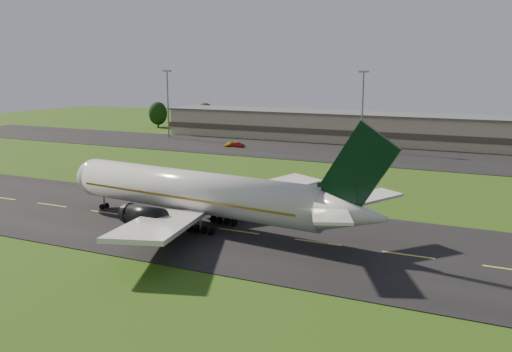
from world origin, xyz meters
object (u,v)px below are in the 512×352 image
at_px(light_mast_centre, 363,101).
at_px(service_vehicle_a, 230,144).
at_px(service_vehicle_b, 238,145).
at_px(service_vehicle_c, 381,153).
at_px(light_mast_west, 168,96).
at_px(airliner, 199,193).
at_px(terminal, 382,129).

distance_m(light_mast_centre, service_vehicle_a, 37.09).
bearing_deg(service_vehicle_b, service_vehicle_a, 84.53).
bearing_deg(service_vehicle_c, light_mast_west, -171.59).
bearing_deg(airliner, light_mast_west, 133.10).
bearing_deg(service_vehicle_b, service_vehicle_c, -81.91).
bearing_deg(service_vehicle_a, service_vehicle_c, 13.75).
bearing_deg(terminal, service_vehicle_b, -141.55).
relative_size(light_mast_centre, service_vehicle_c, 3.83).
height_order(airliner, light_mast_west, light_mast_west).
xyz_separation_m(terminal, service_vehicle_b, (-32.50, -25.81, -3.27)).
bearing_deg(light_mast_west, service_vehicle_c, -6.90).
height_order(light_mast_centre, service_vehicle_b, light_mast_centre).
bearing_deg(service_vehicle_a, light_mast_centre, 27.44).
relative_size(service_vehicle_a, service_vehicle_b, 0.97).
bearing_deg(service_vehicle_c, service_vehicle_a, -163.41).
height_order(airliner, terminal, airliner).
distance_m(light_mast_centre, service_vehicle_b, 34.70).
xyz_separation_m(light_mast_west, service_vehicle_b, (28.90, -9.62, -12.01)).
xyz_separation_m(airliner, terminal, (1.30, 96.28, -0.67)).
xyz_separation_m(terminal, light_mast_west, (-61.40, -16.18, 8.75)).
height_order(light_mast_west, light_mast_centre, same).
bearing_deg(terminal, service_vehicle_a, -144.43).
bearing_deg(light_mast_centre, service_vehicle_c, -48.18).
distance_m(terminal, light_mast_centre, 18.45).
height_order(light_mast_west, service_vehicle_a, light_mast_west).
bearing_deg(light_mast_west, light_mast_centre, 0.00).
distance_m(light_mast_centre, service_vehicle_c, 16.16).
distance_m(light_mast_west, light_mast_centre, 60.00).
height_order(light_mast_centre, service_vehicle_a, light_mast_centre).
bearing_deg(service_vehicle_a, light_mast_west, 173.32).
xyz_separation_m(airliner, service_vehicle_c, (7.19, 71.95, -3.82)).
distance_m(airliner, service_vehicle_c, 72.41).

